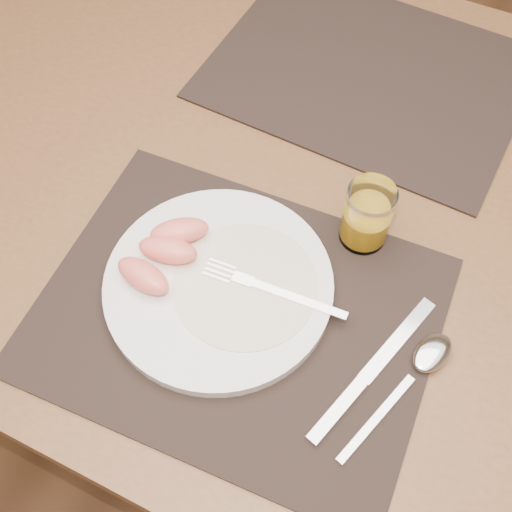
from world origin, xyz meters
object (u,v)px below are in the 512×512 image
object	(u,v)px
table	(318,221)
placemat_near	(237,314)
placemat_far	(368,73)
fork	(262,286)
plate	(219,285)
juice_glass	(367,218)
knife	(363,380)
spoon	(424,362)

from	to	relation	value
table	placemat_near	size ratio (longest dim) A/B	3.11
table	placemat_far	size ratio (longest dim) A/B	3.11
table	fork	xyz separation A→B (m)	(-0.00, -0.18, 0.11)
plate	juice_glass	world-z (taller)	juice_glass
plate	knife	world-z (taller)	plate
plate	table	bearing A→B (deg)	75.49
fork	spoon	size ratio (longest dim) A/B	0.93
table	spoon	xyz separation A→B (m)	(0.20, -0.19, 0.09)
spoon	placemat_near	bearing A→B (deg)	-170.85
placemat_near	spoon	xyz separation A→B (m)	(0.21, 0.03, 0.01)
plate	fork	size ratio (longest dim) A/B	1.54
spoon	juice_glass	world-z (taller)	juice_glass
plate	knife	size ratio (longest dim) A/B	1.25
placemat_near	plate	bearing A→B (deg)	148.69
placemat_near	spoon	distance (m)	0.22
plate	fork	xyz separation A→B (m)	(0.05, 0.02, 0.01)
table	placemat_far	distance (m)	0.24
fork	plate	bearing A→B (deg)	-162.33
knife	juice_glass	bearing A→B (deg)	111.21
fork	juice_glass	distance (m)	0.15
fork	spoon	world-z (taller)	fork
table	placemat_far	world-z (taller)	placemat_far
plate	fork	world-z (taller)	fork
placemat_far	plate	size ratio (longest dim) A/B	1.67
table	spoon	bearing A→B (deg)	-43.29
placemat_far	plate	world-z (taller)	plate
fork	juice_glass	world-z (taller)	juice_glass
spoon	table	bearing A→B (deg)	136.71
placemat_near	table	bearing A→B (deg)	85.51
plate	knife	xyz separation A→B (m)	(0.20, -0.03, -0.01)
placemat_near	placemat_far	size ratio (longest dim) A/B	1.00
table	spoon	size ratio (longest dim) A/B	7.42
plate	juice_glass	size ratio (longest dim) A/B	3.05
plate	spoon	world-z (taller)	plate
table	knife	size ratio (longest dim) A/B	6.50
placemat_far	juice_glass	xyz separation A→B (m)	(0.10, -0.28, 0.04)
placemat_far	juice_glass	distance (m)	0.29
fork	knife	size ratio (longest dim) A/B	0.81
spoon	juice_glass	xyz separation A→B (m)	(-0.12, 0.13, 0.03)
placemat_near	knife	size ratio (longest dim) A/B	2.09
table	juice_glass	bearing A→B (deg)	-36.43
plate	juice_glass	xyz separation A→B (m)	(0.13, 0.14, 0.03)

